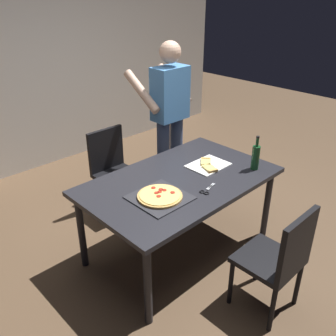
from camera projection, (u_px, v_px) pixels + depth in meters
ground_plane at (179, 248)px, 3.46m from camera, size 12.00×12.00×0.00m
back_wall at (30, 60)px, 4.49m from camera, size 6.40×0.10×2.80m
dining_table at (180, 186)px, 3.15m from camera, size 1.67×1.02×0.75m
chair_near_camera at (280, 257)px, 2.58m from camera, size 0.42×0.42×0.90m
chair_far_side at (113, 166)px, 3.86m from camera, size 0.42×0.42×0.90m
person_serving_pizza at (169, 114)px, 3.88m from camera, size 0.55×0.54×1.75m
pepperoni_pizza_on_tray at (160, 196)px, 2.83m from camera, size 0.41×0.41×0.04m
pizza_slices_on_towel at (208, 165)px, 3.33m from camera, size 0.36×0.29×0.03m
wine_bottle at (256, 157)px, 3.23m from camera, size 0.07×0.07×0.32m
kitchen_scissors at (207, 190)px, 2.94m from camera, size 0.20×0.10×0.01m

